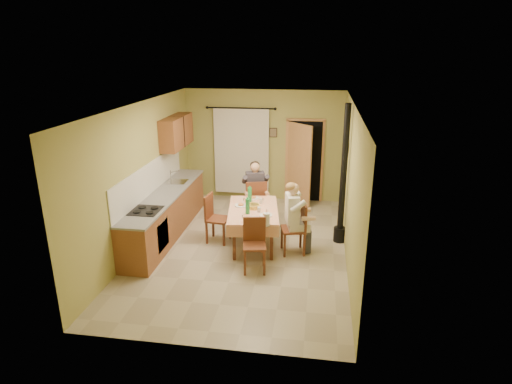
% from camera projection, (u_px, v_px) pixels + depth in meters
% --- Properties ---
extents(floor, '(4.00, 6.00, 0.01)m').
position_uv_depth(floor, '(243.00, 248.00, 8.49)').
color(floor, tan).
rests_on(floor, ground).
extents(room_shell, '(4.04, 6.04, 2.82)m').
position_uv_depth(room_shell, '(242.00, 159.00, 7.90)').
color(room_shell, tan).
rests_on(room_shell, ground).
extents(kitchen_run, '(0.64, 3.64, 1.56)m').
position_uv_depth(kitchen_run, '(166.00, 213.00, 8.95)').
color(kitchen_run, brown).
rests_on(kitchen_run, ground).
extents(upper_cabinets, '(0.35, 1.40, 0.70)m').
position_uv_depth(upper_cabinets, '(177.00, 132.00, 9.71)').
color(upper_cabinets, brown).
rests_on(upper_cabinets, room_shell).
extents(curtain, '(1.70, 0.07, 2.22)m').
position_uv_depth(curtain, '(241.00, 151.00, 10.87)').
color(curtain, black).
rests_on(curtain, ground).
extents(doorway, '(0.96, 0.62, 2.15)m').
position_uv_depth(doorway, '(302.00, 162.00, 10.66)').
color(doorway, black).
rests_on(doorway, ground).
extents(dining_table, '(1.19, 1.72, 0.76)m').
position_uv_depth(dining_table, '(253.00, 227.00, 8.52)').
color(dining_table, '#E9A07A').
rests_on(dining_table, ground).
extents(tableware, '(0.81, 1.55, 0.33)m').
position_uv_depth(tableware, '(254.00, 208.00, 8.27)').
color(tableware, white).
rests_on(tableware, dining_table).
extents(chair_far, '(0.57, 0.57, 1.03)m').
position_uv_depth(chair_far, '(255.00, 211.00, 9.60)').
color(chair_far, brown).
rests_on(chair_far, ground).
extents(chair_near, '(0.46, 0.46, 0.95)m').
position_uv_depth(chair_near, '(254.00, 255.00, 7.56)').
color(chair_near, brown).
rests_on(chair_near, ground).
extents(chair_right, '(0.52, 0.52, 0.99)m').
position_uv_depth(chair_right, '(294.00, 238.00, 8.22)').
color(chair_right, brown).
rests_on(chair_right, ground).
extents(chair_left, '(0.47, 0.47, 0.99)m').
position_uv_depth(chair_left, '(218.00, 228.00, 8.70)').
color(chair_left, brown).
rests_on(chair_left, ground).
extents(man_far, '(0.64, 0.56, 1.39)m').
position_uv_depth(man_far, '(255.00, 186.00, 9.42)').
color(man_far, '#38333D').
rests_on(man_far, chair_far).
extents(man_right, '(0.55, 0.63, 1.39)m').
position_uv_depth(man_right, '(294.00, 210.00, 8.03)').
color(man_right, silver).
rests_on(man_right, chair_right).
extents(stove_flue, '(0.24, 0.24, 2.80)m').
position_uv_depth(stove_flue, '(342.00, 194.00, 8.45)').
color(stove_flue, black).
rests_on(stove_flue, ground).
extents(picture_back, '(0.19, 0.03, 0.23)m').
position_uv_depth(picture_back, '(273.00, 133.00, 10.67)').
color(picture_back, black).
rests_on(picture_back, room_shell).
extents(picture_right, '(0.03, 0.31, 0.21)m').
position_uv_depth(picture_right, '(347.00, 147.00, 8.73)').
color(picture_right, brown).
rests_on(picture_right, room_shell).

